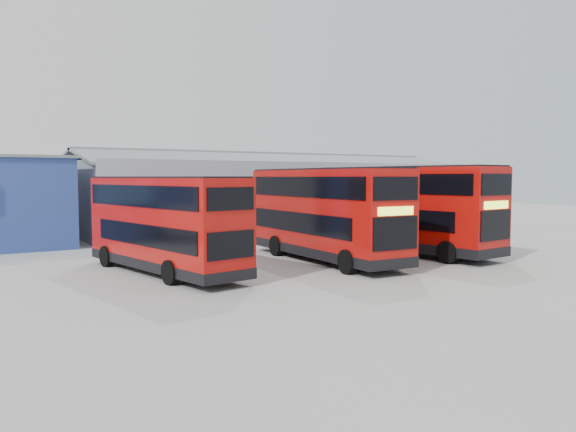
% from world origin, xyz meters
% --- Properties ---
extents(ground_plane, '(120.00, 120.00, 0.00)m').
position_xyz_m(ground_plane, '(0.00, 0.00, 0.00)').
color(ground_plane, gray).
rests_on(ground_plane, ground).
extents(maintenance_shed, '(30.50, 12.00, 5.89)m').
position_xyz_m(maintenance_shed, '(8.00, 20.00, 2.60)').
color(maintenance_shed, '#979CA5').
rests_on(maintenance_shed, ground).
extents(double_decker_left, '(3.68, 9.64, 3.99)m').
position_xyz_m(double_decker_left, '(-6.77, 4.13, 1.98)').
color(double_decker_left, '#A60D09').
rests_on(double_decker_left, ground).
extents(double_decker_centre, '(3.09, 10.44, 4.36)m').
position_xyz_m(double_decker_centre, '(0.83, 3.41, 2.17)').
color(double_decker_centre, '#A60D09').
rests_on(double_decker_centre, ground).
extents(double_decker_right, '(3.43, 10.82, 4.50)m').
position_xyz_m(double_decker_right, '(5.95, 3.39, 2.24)').
color(double_decker_right, '#A60D09').
rests_on(double_decker_right, ground).
extents(single_decker_blue, '(3.44, 10.78, 2.87)m').
position_xyz_m(single_decker_blue, '(9.95, 7.97, 1.43)').
color(single_decker_blue, '#0D173B').
rests_on(single_decker_blue, ground).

